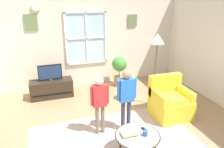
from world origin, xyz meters
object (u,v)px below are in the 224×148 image
object	(u,v)px
person_red_shirt	(100,99)
floor_lamp	(157,46)
book_stack	(129,133)
cup	(145,133)
armchair	(170,102)
remote_near_cup	(135,133)
potted_plant_by_window	(119,69)
tv_stand	(52,89)
remote_near_books	(144,130)
television	(50,72)
person_blue_shirt	(126,94)
coffee_table	(137,136)

from	to	relation	value
person_red_shirt	floor_lamp	bearing A→B (deg)	25.68
book_stack	cup	distance (m)	0.26
armchair	remote_near_cup	size ratio (longest dim) A/B	6.21
potted_plant_by_window	cup	bearing A→B (deg)	-102.17
remote_near_cup	tv_stand	bearing A→B (deg)	113.45
book_stack	cup	bearing A→B (deg)	-23.96
person_red_shirt	cup	bearing A→B (deg)	-58.76
book_stack	cup	xyz separation A→B (m)	(0.23, -0.10, 0.02)
armchair	remote_near_cup	xyz separation A→B (m)	(-1.23, -0.91, 0.09)
book_stack	cup	size ratio (longest dim) A/B	3.17
remote_near_books	remote_near_cup	distance (m)	0.19
tv_stand	potted_plant_by_window	world-z (taller)	potted_plant_by_window
book_stack	television	bearing A→B (deg)	111.43
armchair	person_red_shirt	bearing A→B (deg)	-174.17
book_stack	remote_near_books	world-z (taller)	book_stack
potted_plant_by_window	tv_stand	bearing A→B (deg)	-175.23
floor_lamp	person_blue_shirt	bearing A→B (deg)	-142.40
television	potted_plant_by_window	distance (m)	1.94
tv_stand	remote_near_cup	xyz separation A→B (m)	(1.16, -2.68, 0.18)
book_stack	armchair	bearing A→B (deg)	34.39
television	cup	world-z (taller)	television
coffee_table	floor_lamp	distance (m)	2.20
coffee_table	book_stack	bearing A→B (deg)	158.35
television	person_blue_shirt	size ratio (longest dim) A/B	0.47
cup	potted_plant_by_window	bearing A→B (deg)	77.83
tv_stand	potted_plant_by_window	xyz separation A→B (m)	(1.93, 0.16, 0.29)
television	armchair	size ratio (longest dim) A/B	0.68
armchair	coffee_table	distance (m)	1.56
tv_stand	armchair	xyz separation A→B (m)	(2.40, -1.77, 0.10)
cup	floor_lamp	distance (m)	2.15
coffee_table	remote_near_cup	bearing A→B (deg)	106.74
tv_stand	remote_near_books	size ratio (longest dim) A/B	7.66
remote_near_cup	cup	bearing A→B (deg)	-41.80
coffee_table	floor_lamp	size ratio (longest dim) A/B	0.43
cup	person_red_shirt	distance (m)	1.04
television	coffee_table	size ratio (longest dim) A/B	0.79
television	armchair	world-z (taller)	television
person_red_shirt	person_blue_shirt	size ratio (longest dim) A/B	0.92
remote_near_cup	person_blue_shirt	size ratio (longest dim) A/B	0.11
book_stack	potted_plant_by_window	world-z (taller)	potted_plant_by_window
floor_lamp	tv_stand	bearing A→B (deg)	152.64
armchair	book_stack	size ratio (longest dim) A/B	3.20
television	coffee_table	xyz separation A→B (m)	(1.18, -2.74, -0.30)
person_blue_shirt	remote_near_books	bearing A→B (deg)	-83.82
remote_near_books	person_red_shirt	world-z (taller)	person_red_shirt
television	book_stack	xyz separation A→B (m)	(1.06, -2.69, -0.25)
remote_near_books	floor_lamp	bearing A→B (deg)	56.44
remote_near_books	person_red_shirt	size ratio (longest dim) A/B	0.12
remote_near_cup	potted_plant_by_window	xyz separation A→B (m)	(0.76, 2.85, 0.11)
remote_near_books	potted_plant_by_window	xyz separation A→B (m)	(0.58, 2.82, 0.11)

